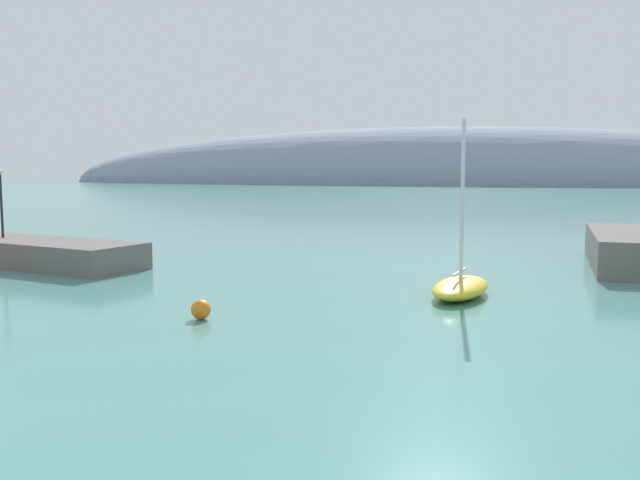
{
  "coord_description": "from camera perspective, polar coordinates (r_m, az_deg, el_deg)",
  "views": [
    {
      "loc": [
        15.77,
        -10.08,
        6.26
      ],
      "look_at": [
        3.04,
        27.97,
        1.97
      ],
      "focal_mm": 38.36,
      "sensor_mm": 36.0,
      "label": 1
    }
  ],
  "objects": [
    {
      "name": "mooring_buoy_orange",
      "position": [
        28.72,
        -9.91,
        -5.74
      ],
      "size": [
        0.82,
        0.82,
        0.82
      ],
      "primitive_type": "sphere",
      "color": "orange",
      "rests_on": "water"
    },
    {
      "name": "sailboat_yellow_near_shore",
      "position": [
        33.8,
        11.64,
        -3.75
      ],
      "size": [
        2.97,
        5.82,
        8.57
      ],
      "rotation": [
        0.0,
        0.0,
        1.47
      ],
      "color": "yellow",
      "rests_on": "water"
    },
    {
      "name": "distant_ridge",
      "position": [
        259.49,
        8.49,
        4.64
      ],
      "size": [
        304.12,
        60.35,
        42.25
      ],
      "primitive_type": "ellipsoid",
      "color": "gray",
      "rests_on": "ground"
    },
    {
      "name": "harbor_lamp_post",
      "position": [
        49.33,
        -25.08,
        3.38
      ],
      "size": [
        0.36,
        0.36,
        4.52
      ],
      "color": "black",
      "rests_on": "breakwater_rocks"
    }
  ]
}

